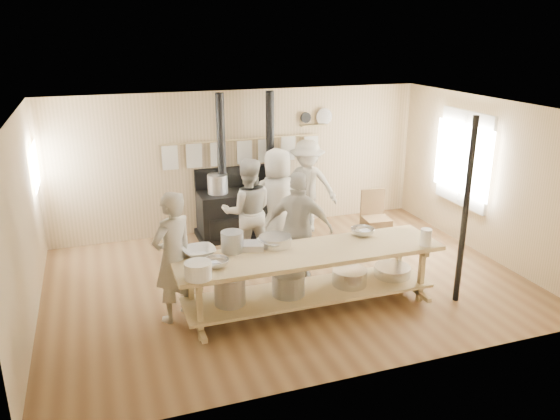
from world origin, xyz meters
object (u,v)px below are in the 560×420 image
Objects in this scene: cook_right at (299,229)px; cook_by_window at (307,186)px; roasting_pan at (249,246)px; stove at (247,207)px; cook_far_left at (173,257)px; chair at (375,228)px; cook_center at (278,202)px; cook_left at (248,212)px; prep_table at (309,274)px.

cook_by_window is at bearing -85.84° from cook_right.
cook_right reaches higher than roasting_pan.
cook_far_left is (-1.74, -2.68, 0.35)m from stove.
chair is at bearing -24.21° from cook_by_window.
cook_right is at bearing 88.66° from cook_center.
cook_by_window reaches higher than cook_right.
cook_left is 1.50m from roasting_pan.
roasting_pan reaches higher than prep_table.
stove reaches higher than cook_by_window.
cook_by_window is 1.82× the size of chair.
cook_far_left is at bearing -152.46° from chair.
roasting_pan is (1.01, -0.01, 0.02)m from cook_far_left.
roasting_pan is at bearing 84.04° from cook_left.
cook_right is 2.22m from cook_by_window.
cook_left is (-0.33, 1.78, 0.35)m from prep_table.
chair is at bearing 177.01° from cook_center.
cook_by_window is at bearing 53.93° from roasting_pan.
roasting_pan is (-0.73, -2.69, 0.37)m from stove.
cook_far_left is at bearing 179.34° from roasting_pan.
cook_center is at bearing -64.41° from cook_right.
cook_far_left reaches higher than cook_by_window.
chair is at bearing 42.45° from prep_table.
roasting_pan is (-2.75, -1.52, 0.61)m from chair.
cook_right reaches higher than chair.
cook_left is 1.82× the size of chair.
chair reaches higher than prep_table.
cook_far_left is 1.02× the size of cook_right.
prep_table is 2.07× the size of cook_far_left.
cook_by_window reaches higher than roasting_pan.
cook_far_left is at bearing -115.13° from cook_by_window.
cook_far_left is at bearing 168.86° from prep_table.
stove reaches higher than cook_far_left.
prep_table is at bearing -24.32° from roasting_pan.
stove is at bearing -74.50° from cook_center.
cook_far_left reaches higher than cook_left.
cook_right is 1.79× the size of chair.
chair is at bearing 168.88° from cook_far_left.
cook_by_window is at bearing 138.05° from chair.
stove is 1.49× the size of cook_far_left.
stove is 1.11m from cook_center.
cook_far_left is 2.01m from cook_left.
stove reaches higher than cook_right.
cook_right is 1.04m from roasting_pan.
prep_table is 2.12× the size of cook_right.
cook_left is (-0.34, -1.24, 0.35)m from stove.
cook_left is at bearing 100.65° from prep_table.
chair is (1.85, 1.01, -0.57)m from cook_right.
cook_far_left is 1.01m from roasting_pan.
roasting_pan is at bearing 58.46° from cook_right.
prep_table is 9.32× the size of roasting_pan.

